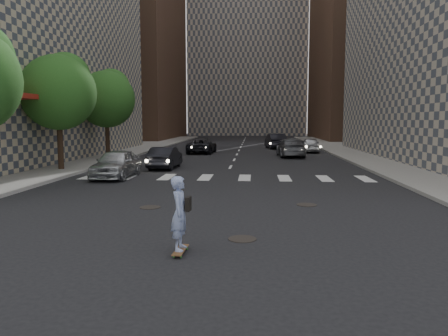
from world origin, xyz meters
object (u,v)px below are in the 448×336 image
object	(u,v)px
traffic_car_a	(165,158)
traffic_car_e	(276,141)
traffic_car_b	(291,148)
traffic_car_d	(310,145)
traffic_car_c	(202,146)
tree_b	(60,89)
skateboarder	(180,213)
silver_sedan	(117,163)
tree_c	(108,97)

from	to	relation	value
traffic_car_a	traffic_car_e	distance (m)	20.44
traffic_car_b	traffic_car_d	distance (m)	5.25
traffic_car_d	traffic_car_c	bearing A→B (deg)	13.05
tree_b	traffic_car_d	distance (m)	22.70
tree_b	traffic_car_b	xyz separation A→B (m)	(13.81, 10.86, -3.93)
skateboarder	tree_b	bearing A→B (deg)	125.08
tree_b	traffic_car_e	bearing A→B (deg)	57.89
silver_sedan	traffic_car_d	world-z (taller)	silver_sedan
tree_c	traffic_car_e	xyz separation A→B (m)	(13.09, 12.86, -3.88)
silver_sedan	traffic_car_c	distance (m)	16.79
tree_b	silver_sedan	distance (m)	6.12
silver_sedan	traffic_car_e	distance (m)	25.12
traffic_car_e	traffic_car_b	bearing A→B (deg)	86.73
skateboarder	traffic_car_c	distance (m)	29.12
tree_c	silver_sedan	size ratio (longest dim) A/B	1.55
tree_c	tree_b	bearing A→B (deg)	-90.00
traffic_car_d	tree_c	bearing A→B (deg)	29.43
tree_b	tree_c	bearing A→B (deg)	90.00
traffic_car_b	traffic_car_d	size ratio (longest dim) A/B	1.26
tree_b	traffic_car_e	world-z (taller)	tree_b
traffic_car_a	traffic_car_d	xyz separation A→B (m)	(10.41, 13.79, 0.02)
traffic_car_e	traffic_car_d	bearing A→B (deg)	111.42
traffic_car_d	traffic_car_b	bearing A→B (deg)	69.70
tree_b	silver_sedan	xyz separation A→B (m)	(3.95, -2.53, -3.92)
traffic_car_b	traffic_car_d	xyz separation A→B (m)	(2.14, 4.79, -0.05)
tree_c	traffic_car_a	size ratio (longest dim) A/B	1.66
traffic_car_a	traffic_car_b	size ratio (longest dim) A/B	0.80
tree_b	traffic_car_a	bearing A→B (deg)	18.57
tree_c	traffic_car_c	size ratio (longest dim) A/B	1.42
silver_sedan	tree_b	bearing A→B (deg)	148.62
traffic_car_c	skateboarder	bearing A→B (deg)	98.54
skateboarder	silver_sedan	world-z (taller)	skateboarder
skateboarder	traffic_car_b	xyz separation A→B (m)	(4.48, 25.74, -0.18)
silver_sedan	traffic_car_a	distance (m)	4.68
skateboarder	traffic_car_c	bearing A→B (deg)	98.93
traffic_car_a	traffic_car_e	world-z (taller)	traffic_car_e
traffic_car_a	traffic_car_b	xyz separation A→B (m)	(8.26, 9.00, 0.06)
tree_c	traffic_car_c	bearing A→B (deg)	43.94
silver_sedan	traffic_car_b	world-z (taller)	silver_sedan
tree_c	traffic_car_e	distance (m)	18.76
tree_c	skateboarder	distance (m)	24.99
tree_b	skateboarder	world-z (taller)	tree_b
tree_b	traffic_car_d	bearing A→B (deg)	44.46
traffic_car_e	silver_sedan	bearing A→B (deg)	61.28
traffic_car_a	traffic_car_b	distance (m)	12.22
skateboarder	silver_sedan	size ratio (longest dim) A/B	0.40
traffic_car_a	skateboarder	bearing A→B (deg)	104.18
silver_sedan	traffic_car_d	xyz separation A→B (m)	(12.00, 18.19, -0.05)
skateboarder	traffic_car_c	world-z (taller)	skateboarder
tree_b	traffic_car_e	xyz separation A→B (m)	(13.09, 20.86, -3.88)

